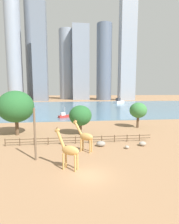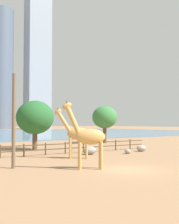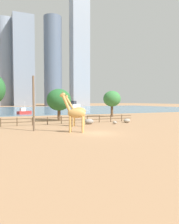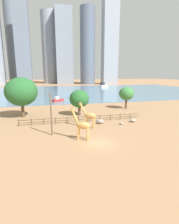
# 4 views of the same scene
# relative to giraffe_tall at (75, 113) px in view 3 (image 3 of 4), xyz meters

# --- Properties ---
(ground_plane) EXTENTS (400.00, 400.00, 0.00)m
(ground_plane) POSITION_rel_giraffe_tall_xyz_m (2.26, 78.09, -2.41)
(ground_plane) COLOR #9E7551
(harbor_water) EXTENTS (180.00, 86.00, 0.20)m
(harbor_water) POSITION_rel_giraffe_tall_xyz_m (2.26, 75.09, -2.31)
(harbor_water) COLOR slate
(harbor_water) RESTS_ON ground
(giraffe_tall) EXTENTS (3.19, 2.13, 5.13)m
(giraffe_tall) POSITION_rel_giraffe_tall_xyz_m (0.00, 0.00, 0.00)
(giraffe_tall) COLOR tan
(giraffe_tall) RESTS_ON ground
(giraffe_companion) EXTENTS (3.30, 2.54, 4.97)m
(giraffe_companion) POSITION_rel_giraffe_tall_xyz_m (2.54, 5.88, -0.02)
(giraffe_companion) COLOR tan
(giraffe_companion) RESTS_ON ground
(utility_pole) EXTENTS (0.28, 0.28, 7.19)m
(utility_pole) POSITION_rel_giraffe_tall_xyz_m (-4.50, 3.36, 1.19)
(utility_pole) COLOR brown
(utility_pole) RESTS_ON ground
(boulder_near_fence) EXTENTS (1.56, 1.20, 0.90)m
(boulder_near_fence) POSITION_rel_giraffe_tall_xyz_m (5.46, 8.02, -1.95)
(boulder_near_fence) COLOR gray
(boulder_near_fence) RESTS_ON ground
(boulder_by_pole) EXTENTS (0.72, 0.71, 0.53)m
(boulder_by_pole) POSITION_rel_giraffe_tall_xyz_m (9.45, 6.31, -2.14)
(boulder_by_pole) COLOR gray
(boulder_by_pole) RESTS_ON ground
(boulder_small) EXTENTS (1.24, 1.02, 0.76)m
(boulder_small) POSITION_rel_giraffe_tall_xyz_m (12.60, 7.40, -2.02)
(boulder_small) COLOR gray
(boulder_small) RESTS_ON ground
(enclosure_fence) EXTENTS (26.12, 0.14, 1.30)m
(enclosure_fence) POSITION_rel_giraffe_tall_xyz_m (1.84, 10.09, -1.64)
(enclosure_fence) COLOR #4C3826
(enclosure_fence) RESTS_ON ground
(tree_center_broad) EXTENTS (4.31, 4.31, 6.39)m
(tree_center_broad) POSITION_rel_giraffe_tall_xyz_m (17.52, 21.45, 2.00)
(tree_center_broad) COLOR brown
(tree_center_broad) RESTS_ON ground
(tree_right_tall) EXTENTS (4.80, 4.80, 6.30)m
(tree_right_tall) POSITION_rel_giraffe_tall_xyz_m (2.57, 16.29, 1.71)
(tree_right_tall) COLOR brown
(tree_right_tall) RESTS_ON ground
(boat_ferry) EXTENTS (8.46, 7.55, 7.55)m
(boat_ferry) POSITION_rel_giraffe_tall_xyz_m (35.07, 97.04, -0.95)
(boat_ferry) COLOR silver
(boat_ferry) RESTS_ON harbor_water
(boat_tug) EXTENTS (4.26, 3.13, 3.64)m
(boat_tug) POSITION_rel_giraffe_tall_xyz_m (-1.36, 38.61, -1.59)
(boat_tug) COLOR #B22D28
(boat_tug) RESTS_ON harbor_water
(skyline_tower_glass) EXTENTS (16.93, 16.93, 69.01)m
(skyline_tower_glass) POSITION_rel_giraffe_tall_xyz_m (0.51, 164.58, 32.10)
(skyline_tower_glass) COLOR #939EAD
(skyline_tower_glass) RESTS_ON ground
(skyline_block_right) EXTENTS (13.88, 13.88, 68.58)m
(skyline_block_right) POSITION_rel_giraffe_tall_xyz_m (33.95, 142.72, 31.88)
(skyline_block_right) COLOR slate
(skyline_block_right) RESTS_ON ground
(skyline_tower_short) EXTENTS (13.78, 9.61, 92.07)m
(skyline_tower_short) POSITION_rel_giraffe_tall_xyz_m (53.49, 135.69, 43.63)
(skyline_tower_short) COLOR #939EAD
(skyline_tower_short) RESTS_ON ground
(skyline_block_wide) EXTENTS (15.82, 15.03, 69.60)m
(skyline_block_wide) POSITION_rel_giraffe_tall_xyz_m (12.86, 153.47, 32.39)
(skyline_block_wide) COLOR gray
(skyline_block_wide) RESTS_ON ground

